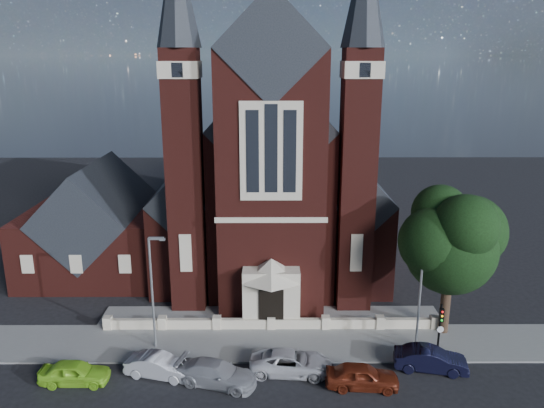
{
  "coord_description": "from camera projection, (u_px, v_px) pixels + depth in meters",
  "views": [
    {
      "loc": [
        -0.08,
        -28.59,
        19.46
      ],
      "look_at": [
        0.08,
        12.0,
        8.07
      ],
      "focal_mm": 35.0,
      "sensor_mm": 36.0,
      "label": 1
    }
  ],
  "objects": [
    {
      "name": "ground",
      "position": [
        271.0,
        282.0,
        47.23
      ],
      "size": [
        120.0,
        120.0,
        0.0
      ],
      "primitive_type": "plane",
      "color": "black",
      "rests_on": "ground"
    },
    {
      "name": "church",
      "position": [
        271.0,
        173.0,
        52.67
      ],
      "size": [
        20.01,
        34.9,
        29.2
      ],
      "color": "#481813",
      "rests_on": "ground"
    },
    {
      "name": "street_lamp_left",
      "position": [
        153.0,
        286.0,
        35.37
      ],
      "size": [
        1.16,
        0.22,
        8.09
      ],
      "color": "gray",
      "rests_on": "ground"
    },
    {
      "name": "forecourt_paving",
      "position": [
        271.0,
        317.0,
        40.97
      ],
      "size": [
        26.0,
        3.0,
        0.14
      ],
      "primitive_type": "cube",
      "color": "slate",
      "rests_on": "ground"
    },
    {
      "name": "car_silver_a",
      "position": [
        160.0,
        366.0,
        33.18
      ],
      "size": [
        4.56,
        2.49,
        1.42
      ],
      "primitive_type": "imported",
      "rotation": [
        0.0,
        0.0,
        1.33
      ],
      "color": "#B2B3BA",
      "rests_on": "ground"
    },
    {
      "name": "pavement_strip",
      "position": [
        271.0,
        344.0,
        37.12
      ],
      "size": [
        60.0,
        5.0,
        0.12
      ],
      "primitive_type": "cube",
      "color": "slate",
      "rests_on": "ground"
    },
    {
      "name": "car_lime_van",
      "position": [
        75.0,
        373.0,
        32.48
      ],
      "size": [
        4.25,
        1.73,
        1.45
      ],
      "primitive_type": "imported",
      "rotation": [
        0.0,
        0.0,
        1.57
      ],
      "color": "#91D82B",
      "rests_on": "ground"
    },
    {
      "name": "street_lamp_right",
      "position": [
        422.0,
        286.0,
        35.44
      ],
      "size": [
        1.16,
        0.22,
        8.09
      ],
      "color": "gray",
      "rests_on": "ground"
    },
    {
      "name": "forecourt_wall",
      "position": [
        271.0,
        329.0,
        39.05
      ],
      "size": [
        24.0,
        0.4,
        0.9
      ],
      "primitive_type": "cube",
      "color": "beige",
      "rests_on": "ground"
    },
    {
      "name": "traffic_signal",
      "position": [
        440.0,
        325.0,
        34.47
      ],
      "size": [
        0.28,
        0.42,
        4.0
      ],
      "color": "black",
      "rests_on": "ground"
    },
    {
      "name": "car_silver_b",
      "position": [
        217.0,
        374.0,
        32.37
      ],
      "size": [
        5.38,
        3.41,
        1.45
      ],
      "primitive_type": "imported",
      "rotation": [
        0.0,
        0.0,
        1.28
      ],
      "color": "#97989E",
      "rests_on": "ground"
    },
    {
      "name": "street_tree",
      "position": [
        454.0,
        244.0,
        36.45
      ],
      "size": [
        6.4,
        6.6,
        10.7
      ],
      "color": "black",
      "rests_on": "ground"
    },
    {
      "name": "car_dark_red",
      "position": [
        362.0,
        376.0,
        32.06
      ],
      "size": [
        4.56,
        2.09,
        1.52
      ],
      "primitive_type": "imported",
      "rotation": [
        0.0,
        0.0,
        1.5
      ],
      "color": "maroon",
      "rests_on": "ground"
    },
    {
      "name": "parish_hall",
      "position": [
        98.0,
        229.0,
        48.98
      ],
      "size": [
        12.0,
        12.2,
        10.24
      ],
      "color": "#481813",
      "rests_on": "ground"
    },
    {
      "name": "car_navy",
      "position": [
        431.0,
        359.0,
        33.81
      ],
      "size": [
        4.82,
        2.42,
        1.52
      ],
      "primitive_type": "imported",
      "rotation": [
        0.0,
        0.0,
        1.39
      ],
      "color": "black",
      "rests_on": "ground"
    },
    {
      "name": "car_white_suv",
      "position": [
        291.0,
        362.0,
        33.56
      ],
      "size": [
        5.39,
        2.82,
        1.45
      ],
      "primitive_type": "imported",
      "rotation": [
        0.0,
        0.0,
        1.49
      ],
      "color": "silver",
      "rests_on": "ground"
    }
  ]
}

